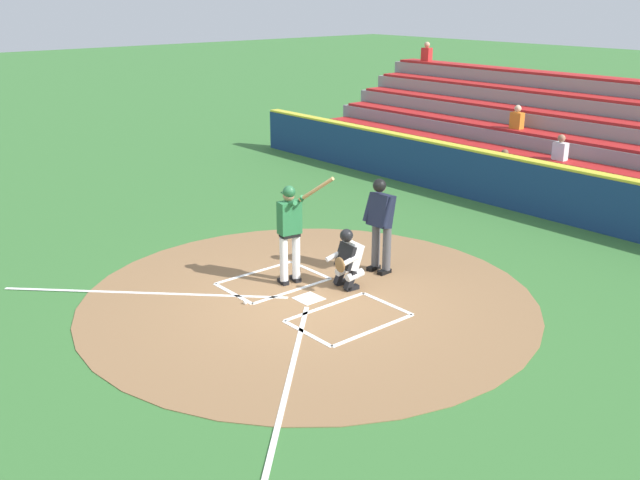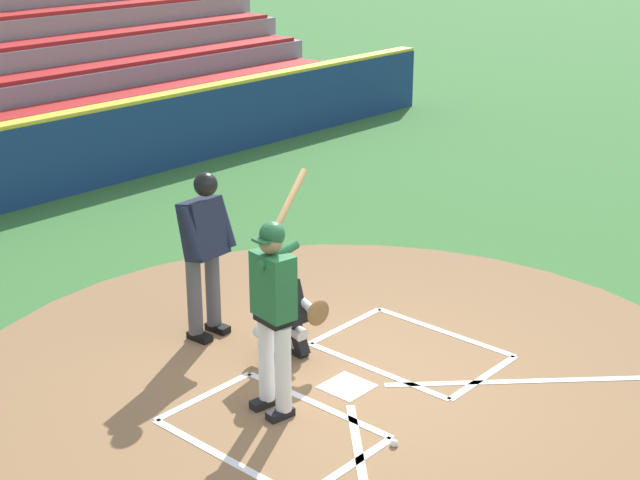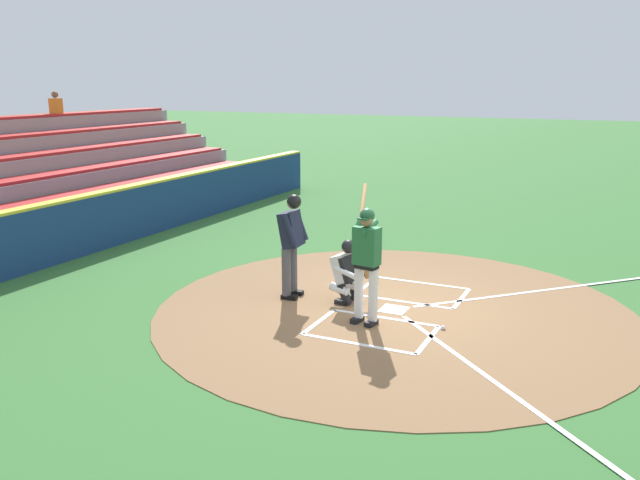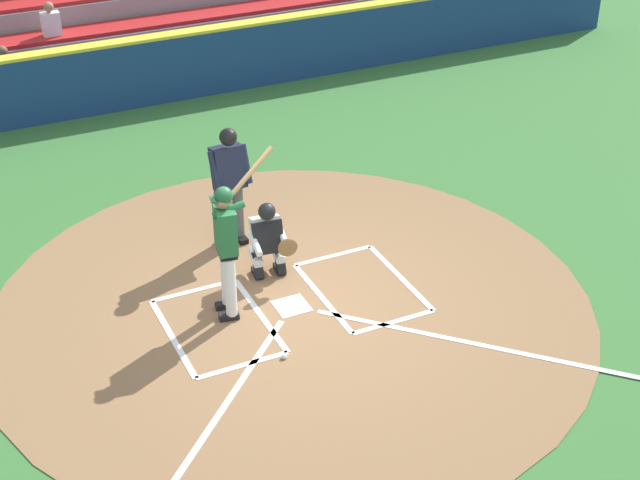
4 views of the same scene
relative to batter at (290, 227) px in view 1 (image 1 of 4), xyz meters
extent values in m
plane|color=#387033|center=(-0.78, 0.22, -1.10)|extent=(120.00, 120.00, 0.00)
cylinder|color=olive|center=(-0.78, 0.22, -1.09)|extent=(8.00, 8.00, 0.01)
cube|color=white|center=(-0.78, 0.22, -1.08)|extent=(0.44, 0.44, 0.01)
cube|color=white|center=(-1.83, -0.68, -1.08)|extent=(1.20, 0.08, 0.01)
cube|color=white|center=(-1.83, 1.12, -1.08)|extent=(1.20, 0.08, 0.01)
cube|color=white|center=(-1.23, 0.22, -1.08)|extent=(0.08, 1.80, 0.01)
cube|color=white|center=(-2.43, 0.22, -1.08)|extent=(0.08, 1.80, 0.01)
cube|color=white|center=(0.27, -0.68, -1.08)|extent=(1.20, 0.08, 0.01)
cube|color=white|center=(0.27, 1.12, -1.08)|extent=(1.20, 0.08, 0.01)
cube|color=white|center=(-0.33, 0.22, -1.08)|extent=(0.08, 1.80, 0.01)
cube|color=white|center=(0.87, 0.22, -1.08)|extent=(0.08, 1.80, 0.01)
cube|color=white|center=(1.32, 2.32, -1.08)|extent=(3.73, 3.73, 0.01)
cube|color=white|center=(-2.88, 2.32, -1.08)|extent=(3.73, 3.73, 0.01)
cylinder|color=white|center=(0.03, 0.14, -0.60)|extent=(0.15, 0.15, 0.84)
cube|color=black|center=(0.07, 0.13, -1.05)|extent=(0.28, 0.16, 0.09)
cylinder|color=white|center=(-0.01, -0.12, -0.60)|extent=(0.15, 0.15, 0.84)
cube|color=black|center=(0.03, -0.13, -1.05)|extent=(0.28, 0.16, 0.09)
cube|color=black|center=(0.01, 0.01, -0.13)|extent=(0.27, 0.37, 0.10)
cube|color=#236638|center=(0.01, 0.01, 0.18)|extent=(0.30, 0.43, 0.60)
sphere|color=#9E7051|center=(0.03, 0.01, 0.59)|extent=(0.21, 0.21, 0.21)
sphere|color=#1E512D|center=(0.01, 0.01, 0.66)|extent=(0.23, 0.23, 0.23)
cube|color=#1E512D|center=(0.12, -0.01, 0.63)|extent=(0.14, 0.19, 0.02)
cylinder|color=#236638|center=(-0.04, 0.03, 0.46)|extent=(0.44, 0.16, 0.21)
cylinder|color=#236638|center=(-0.07, -0.17, 0.46)|extent=(0.28, 0.13, 0.29)
cylinder|color=#AD7F4C|center=(-0.45, -0.24, 0.76)|extent=(0.72, 0.26, 0.53)
cylinder|color=#AD7F4C|center=(-0.12, -0.15, 0.52)|extent=(0.09, 0.10, 0.08)
cube|color=black|center=(-0.97, -0.64, -1.05)|extent=(0.15, 0.27, 0.09)
cube|color=black|center=(-0.97, -0.60, -0.90)|extent=(0.15, 0.25, 0.37)
cylinder|color=silver|center=(-0.98, -0.70, -0.82)|extent=(0.19, 0.38, 0.21)
cube|color=black|center=(-0.65, -0.68, -1.05)|extent=(0.15, 0.27, 0.09)
cube|color=black|center=(-0.65, -0.64, -0.90)|extent=(0.15, 0.25, 0.37)
cylinder|color=silver|center=(-0.66, -0.74, -0.82)|extent=(0.19, 0.38, 0.21)
cube|color=silver|center=(-0.82, -0.73, -0.48)|extent=(0.44, 0.40, 0.52)
cube|color=black|center=(-0.81, -0.62, -0.48)|extent=(0.44, 0.26, 0.46)
sphere|color=tan|center=(-0.81, -0.66, -0.11)|extent=(0.21, 0.21, 0.21)
sphere|color=black|center=(-0.81, -0.64, -0.09)|extent=(0.24, 0.24, 0.24)
cylinder|color=silver|center=(-1.00, -0.54, -0.50)|extent=(0.14, 0.46, 0.20)
cylinder|color=silver|center=(-0.60, -0.58, -0.50)|extent=(0.14, 0.46, 0.20)
ellipsoid|color=brown|center=(-0.98, -0.34, -0.53)|extent=(0.29, 0.13, 0.28)
cylinder|color=#4C4C51|center=(-0.79, -1.70, -0.59)|extent=(0.16, 0.16, 0.86)
cube|color=black|center=(-0.79, -1.65, -1.05)|extent=(0.15, 0.29, 0.09)
cylinder|color=#4C4C51|center=(-0.51, -1.69, -0.59)|extent=(0.16, 0.16, 0.86)
cube|color=black|center=(-0.51, -1.64, -1.05)|extent=(0.15, 0.29, 0.09)
cube|color=#191E33|center=(-0.65, -1.66, 0.15)|extent=(0.46, 0.39, 0.66)
sphere|color=tan|center=(-0.65, -1.62, 0.62)|extent=(0.22, 0.22, 0.22)
sphere|color=black|center=(-0.65, -1.60, 0.64)|extent=(0.25, 0.25, 0.25)
cylinder|color=#191E33|center=(-0.90, -1.59, 0.18)|extent=(0.12, 0.29, 0.56)
cylinder|color=#191E33|center=(-0.42, -1.56, 0.18)|extent=(0.12, 0.29, 0.56)
sphere|color=white|center=(-0.25, 1.20, -1.06)|extent=(0.07, 0.07, 0.07)
cube|color=navy|center=(-0.78, -7.28, -0.47)|extent=(22.00, 0.36, 1.25)
cube|color=yellow|center=(-0.78, -7.28, 0.18)|extent=(22.00, 0.32, 0.06)
cube|color=gray|center=(-0.78, -8.31, -0.87)|extent=(20.00, 0.85, 0.45)
cube|color=red|center=(-0.78, -8.31, -0.61)|extent=(19.60, 0.72, 0.08)
cube|color=gray|center=(-0.78, -9.16, -0.65)|extent=(20.00, 0.85, 0.90)
cube|color=red|center=(-0.78, -9.16, -0.16)|extent=(19.60, 0.72, 0.08)
cube|color=gray|center=(-0.78, -10.01, -0.42)|extent=(20.00, 0.85, 1.35)
cube|color=red|center=(-0.78, -10.01, 0.29)|extent=(19.60, 0.72, 0.08)
cube|color=gray|center=(-0.78, -10.86, -0.20)|extent=(20.00, 0.85, 1.80)
cube|color=red|center=(-0.78, -10.86, 0.74)|extent=(19.60, 0.72, 0.08)
cube|color=white|center=(0.25, -9.11, 0.11)|extent=(0.36, 0.22, 0.46)
sphere|color=#9E7051|center=(0.25, -9.11, 0.45)|extent=(0.20, 0.20, 0.20)
cube|color=black|center=(1.35, -8.26, -0.34)|extent=(0.36, 0.22, 0.46)
sphere|color=brown|center=(1.35, -8.26, 0.00)|extent=(0.20, 0.20, 0.20)
cube|color=orange|center=(2.24, -9.96, 0.56)|extent=(0.36, 0.22, 0.46)
sphere|color=beige|center=(2.24, -9.96, 0.90)|extent=(0.20, 0.20, 0.20)
cube|color=red|center=(8.02, -12.51, 1.91)|extent=(0.36, 0.22, 0.46)
sphere|color=tan|center=(8.02, -12.51, 2.25)|extent=(0.20, 0.20, 0.20)
camera|label=1|loc=(-9.87, 7.65, 4.04)|focal=40.67mm
camera|label=2|loc=(5.51, 5.45, 3.44)|focal=53.09mm
camera|label=3|loc=(9.25, 3.54, 2.67)|focal=36.93mm
camera|label=4|loc=(3.44, 10.02, 6.33)|focal=54.84mm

